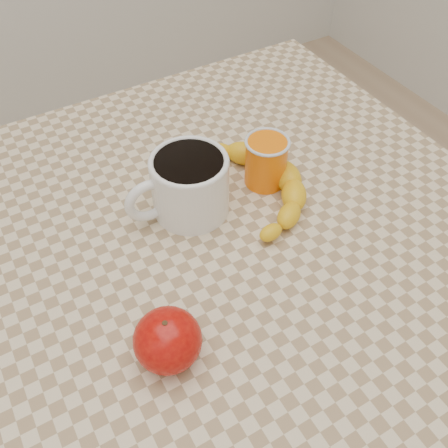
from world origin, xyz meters
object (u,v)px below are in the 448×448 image
table (224,272)px  apple (168,340)px  banana (252,183)px  coffee_mug (188,184)px  orange_juice_glass (266,161)px

table → apple: 0.23m
table → banana: size_ratio=3.12×
coffee_mug → banana: (0.09, -0.02, -0.03)m
table → banana: (0.08, 0.05, 0.11)m
table → orange_juice_glass: size_ratio=10.54×
orange_juice_glass → apple: bearing=-142.8°
orange_juice_glass → banana: (-0.03, -0.01, -0.02)m
coffee_mug → apple: size_ratio=1.86×
orange_juice_glass → banana: orange_juice_glass is taller
orange_juice_glass → apple: (-0.25, -0.19, -0.00)m
table → apple: bearing=-138.3°
coffee_mug → orange_juice_glass: size_ratio=1.97×
coffee_mug → banana: coffee_mug is taller
table → coffee_mug: coffee_mug is taller
apple → banana: bearing=38.9°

